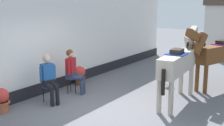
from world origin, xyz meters
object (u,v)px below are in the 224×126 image
saddled_horse_far (218,53)px  flower_planter_near (1,100)px  flower_planter_far (80,75)px  spare_stool_white (166,74)px  seated_visitor_near (49,76)px  seated_visitor_far (73,69)px  saddled_horse_near (179,62)px

saddled_horse_far → flower_planter_near: saddled_horse_far is taller
saddled_horse_far → flower_planter_far: (-4.02, -2.20, -0.82)m
saddled_horse_far → spare_stool_white: bearing=-157.2°
seated_visitor_near → spare_stool_white: (2.01, 3.51, -0.38)m
seated_visitor_near → spare_stool_white: size_ratio=3.02×
flower_planter_far → seated_visitor_near: bearing=-75.6°
seated_visitor_far → flower_planter_far: (-0.49, 0.91, -0.44)m
seated_visitor_near → saddled_horse_near: size_ratio=0.46×
seated_visitor_near → flower_planter_far: (-0.50, 1.94, -0.44)m
flower_planter_near → seated_visitor_near: bearing=67.1°
seated_visitor_far → flower_planter_near: 2.34m
flower_planter_far → saddled_horse_near: bearing=2.3°
saddled_horse_far → flower_planter_near: (-4.04, -5.36, -0.82)m
seated_visitor_far → flower_planter_far: size_ratio=2.17×
saddled_horse_near → saddled_horse_far: size_ratio=1.03×
saddled_horse_near → flower_planter_near: (-3.50, -3.29, -0.82)m
flower_planter_near → flower_planter_far: bearing=89.8°
seated_visitor_far → seated_visitor_near: bearing=-89.5°
saddled_horse_far → spare_stool_white: 1.81m
seated_visitor_near → flower_planter_near: 1.39m
saddled_horse_near → flower_planter_near: saddled_horse_near is taller
seated_visitor_far → flower_planter_far: 1.12m
saddled_horse_near → saddled_horse_far: (0.53, 2.06, 0.00)m
seated_visitor_far → saddled_horse_near: saddled_horse_near is taller
spare_stool_white → seated_visitor_far: bearing=-129.3°
flower_planter_near → flower_planter_far: same height
saddled_horse_far → seated_visitor_near: bearing=-130.4°
seated_visitor_far → saddled_horse_far: bearing=41.4°
saddled_horse_far → flower_planter_far: bearing=-151.3°
saddled_horse_far → flower_planter_near: 6.76m
saddled_horse_far → seated_visitor_far: bearing=-138.6°
seated_visitor_near → flower_planter_near: bearing=-112.9°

